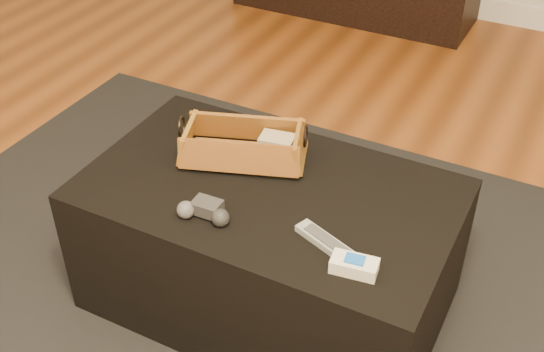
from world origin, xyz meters
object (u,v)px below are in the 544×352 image
at_px(ottoman, 269,246).
at_px(cream_gadget, 354,265).
at_px(tv_remote, 237,154).
at_px(game_controller, 205,211).
at_px(wicker_basket, 243,146).
at_px(silver_remote, 327,243).

xyz_separation_m(ottoman, cream_gadget, (0.32, -0.19, 0.23)).
bearing_deg(tv_remote, game_controller, -103.52).
bearing_deg(wicker_basket, tv_remote, -123.64).
relative_size(tv_remote, wicker_basket, 0.48).
bearing_deg(wicker_basket, cream_gadget, -31.83).
xyz_separation_m(wicker_basket, cream_gadget, (0.45, -0.28, -0.02)).
bearing_deg(silver_remote, tv_remote, 150.52).
height_order(wicker_basket, cream_gadget, wicker_basket).
bearing_deg(wicker_basket, silver_remote, -32.43).
relative_size(silver_remote, cream_gadget, 1.62).
relative_size(ottoman, silver_remote, 5.39).
relative_size(wicker_basket, silver_remote, 2.08).
relative_size(ottoman, cream_gadget, 8.71).
distance_m(ottoman, cream_gadget, 0.44).
xyz_separation_m(wicker_basket, silver_remote, (0.36, -0.23, -0.03)).
height_order(ottoman, tv_remote, tv_remote).
bearing_deg(silver_remote, ottoman, 149.10).
distance_m(wicker_basket, game_controller, 0.28).
bearing_deg(wicker_basket, ottoman, -35.08).
bearing_deg(cream_gadget, game_controller, 179.57).
bearing_deg(cream_gadget, wicker_basket, 148.17).
bearing_deg(cream_gadget, silver_remote, 150.64).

